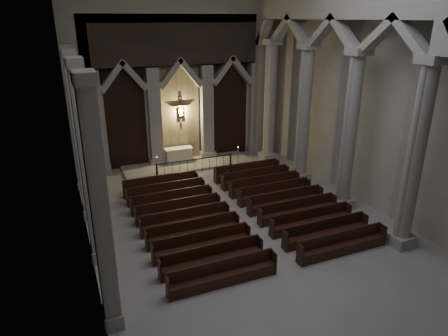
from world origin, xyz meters
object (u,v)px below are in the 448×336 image
at_px(altar_rail, 195,164).
at_px(altar, 179,155).
at_px(pews, 238,212).
at_px(worshipper, 229,176).
at_px(candle_stand_left, 158,173).
at_px(candle_stand_right, 238,161).

bearing_deg(altar_rail, altar, 100.66).
height_order(pews, worshipper, worshipper).
bearing_deg(worshipper, altar, 87.10).
height_order(candle_stand_left, worshipper, candle_stand_left).
height_order(altar, worshipper, worshipper).
xyz_separation_m(candle_stand_left, worshipper, (3.64, -2.54, 0.20)).
bearing_deg(candle_stand_right, altar_rail, -177.15).
relative_size(altar_rail, worshipper, 4.19).
relative_size(candle_stand_left, candle_stand_right, 1.07).
relative_size(candle_stand_right, worshipper, 1.14).
xyz_separation_m(candle_stand_right, worshipper, (-1.84, -2.75, 0.23)).
xyz_separation_m(candle_stand_right, pews, (-3.07, -6.69, -0.06)).
height_order(altar_rail, worshipper, worshipper).
relative_size(altar_rail, candle_stand_left, 3.46).
height_order(candle_stand_right, pews, candle_stand_right).
bearing_deg(worshipper, candle_stand_right, 34.26).
relative_size(candle_stand_left, pews, 0.15).
bearing_deg(altar_rail, candle_stand_right, 2.85).
bearing_deg(candle_stand_left, pews, -69.62).
xyz_separation_m(altar, worshipper, (1.64, -4.76, -0.03)).
bearing_deg(altar_rail, pews, -90.00).
relative_size(pews, worshipper, 8.08).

